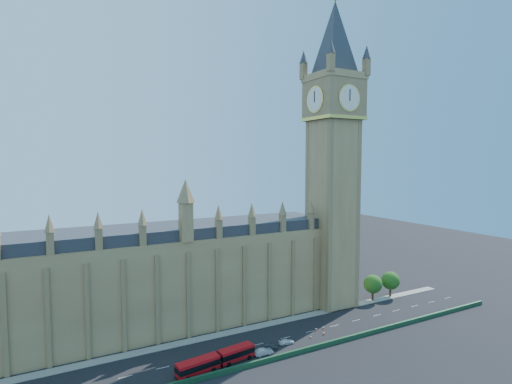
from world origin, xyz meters
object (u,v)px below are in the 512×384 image
car_grey (268,347)px  car_silver (264,352)px  red_bus (216,360)px  car_white (286,342)px

car_grey → car_silver: (-2.18, -1.60, 0.00)m
red_bus → car_grey: bearing=-0.5°
car_grey → red_bus: bearing=101.1°
car_grey → car_white: size_ratio=1.10×
car_grey → car_silver: size_ratio=0.97×
car_grey → car_silver: 2.70m
car_silver → car_white: 7.97m
red_bus → car_white: bearing=-1.0°
red_bus → car_grey: (14.24, 1.80, -0.93)m
red_bus → car_silver: bearing=-6.8°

